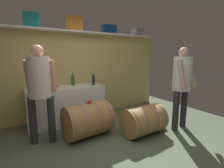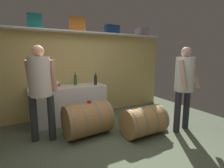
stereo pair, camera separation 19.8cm
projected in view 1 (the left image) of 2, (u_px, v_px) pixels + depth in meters
name	position (u px, v px, depth m)	size (l,w,h in m)	color
ground_plane	(104.00, 140.00, 3.07)	(6.29, 7.43, 0.02)	#525C46
back_wall_panel	(75.00, 75.00, 4.24)	(5.09, 0.10, 2.08)	tan
high_shelf_board	(75.00, 32.00, 3.94)	(4.69, 0.40, 0.03)	silver
toolcase_teal	(31.00, 20.00, 3.44)	(0.30, 0.21, 0.30)	#187D76
toolcase_orange	(74.00, 24.00, 3.90)	(0.33, 0.27, 0.33)	orange
toolcase_navy	(109.00, 30.00, 4.38)	(0.37, 0.19, 0.22)	navy
toolcase_grey	(138.00, 32.00, 4.87)	(0.30, 0.28, 0.21)	gray
work_cabinet	(67.00, 104.00, 3.86)	(1.70, 0.63, 0.84)	white
wine_bottle_green	(73.00, 80.00, 3.96)	(0.08, 0.08, 0.30)	#305B2E
wine_bottle_dark	(93.00, 80.00, 3.99)	(0.07, 0.07, 0.29)	black
wine_bottle_amber	(43.00, 81.00, 3.69)	(0.07, 0.07, 0.33)	brown
wine_glass	(55.00, 84.00, 3.65)	(0.09, 0.09, 0.14)	white
red_funnel	(55.00, 84.00, 3.80)	(0.11, 0.11, 0.13)	red
wine_barrel_near	(88.00, 120.00, 3.19)	(0.92, 0.71, 0.66)	#A47241
wine_barrel_far	(144.00, 120.00, 3.27)	(0.82, 0.58, 0.57)	#A97C44
tasting_cup	(89.00, 102.00, 3.15)	(0.07, 0.07, 0.04)	red
winemaker_pouring	(182.00, 80.00, 3.40)	(0.52, 0.42, 1.71)	#2B2933
visitor_tasting	(40.00, 85.00, 2.82)	(0.54, 0.46, 1.72)	#2C2F31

